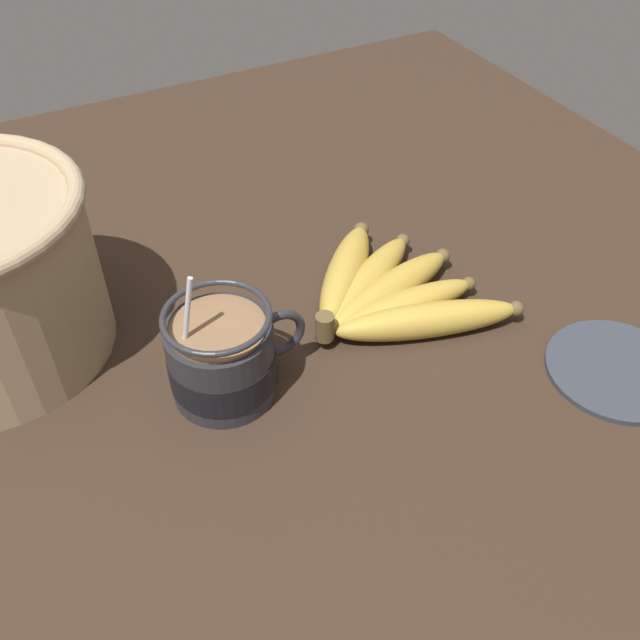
% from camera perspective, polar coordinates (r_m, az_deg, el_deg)
% --- Properties ---
extents(table, '(1.38, 1.38, 0.03)m').
position_cam_1_polar(table, '(0.72, -5.19, -6.26)').
color(table, '#332319').
rests_on(table, ground).
extents(coffee_mug, '(0.14, 0.10, 0.15)m').
position_cam_1_polar(coffee_mug, '(0.68, -7.77, -3.06)').
color(coffee_mug, '#28282D').
rests_on(coffee_mug, table).
extents(banana_bunch, '(0.22, 0.23, 0.04)m').
position_cam_1_polar(banana_bunch, '(0.79, 5.26, 2.16)').
color(banana_bunch, brown).
rests_on(banana_bunch, table).
extents(small_plate, '(0.14, 0.14, 0.01)m').
position_cam_1_polar(small_plate, '(0.78, 22.63, -3.68)').
color(small_plate, '#333842').
rests_on(small_plate, table).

